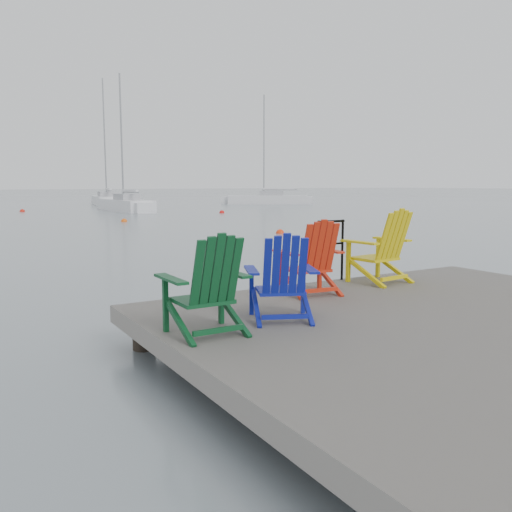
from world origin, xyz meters
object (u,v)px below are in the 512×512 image
chair_yellow (382,246)px  handrail (331,244)px  chair_green (208,285)px  chair_blue (282,277)px  chair_red (312,258)px  buoy_d (22,212)px  sailboat_mid (107,201)px  sailboat_far (268,200)px  sailboat_near (125,206)px  buoy_a (280,233)px  buoy_c (222,213)px  buoy_b (124,222)px

chair_yellow → handrail: bearing=132.0°
chair_green → chair_blue: bearing=6.0°
chair_red → buoy_d: (1.17, 35.15, -0.98)m
handrail → chair_green: 3.26m
sailboat_mid → sailboat_far: 15.20m
handrail → chair_yellow: size_ratio=0.86×
handrail → sailboat_mid: sailboat_mid is taller
handrail → chair_yellow: chair_yellow is taller
sailboat_near → sailboat_mid: 11.75m
handrail → chair_blue: chair_blue is taller
chair_red → buoy_a: chair_red is taller
handrail → sailboat_near: size_ratio=0.09×
buoy_d → sailboat_mid: bearing=46.8°
chair_yellow → chair_red: bearing=-179.8°
buoy_c → chair_red: bearing=-114.9°
handrail → chair_red: bearing=-141.7°
sailboat_mid → buoy_a: size_ratio=35.31×
buoy_a → buoy_b: 10.14m
chair_yellow → buoy_b: chair_yellow is taller
sailboat_mid → sailboat_far: bearing=-8.3°
buoy_d → sailboat_far: bearing=10.9°
chair_yellow → buoy_c: bearing=60.8°
sailboat_near → buoy_a: bearing=-93.2°
buoy_c → sailboat_near: bearing=128.9°
chair_red → chair_yellow: 1.39m
sailboat_far → buoy_a: 32.12m
sailboat_far → handrail: bearing=-176.3°
sailboat_far → buoy_c: size_ratio=30.89×
chair_green → buoy_b: 23.57m
chair_yellow → buoy_c: chair_yellow is taller
sailboat_mid → buoy_a: sailboat_mid is taller
handrail → buoy_b: size_ratio=2.84×
buoy_a → buoy_b: (-3.23, 9.61, 0.00)m
chair_blue → chair_red: chair_red is taller
sailboat_near → handrail: bearing=-104.7°
sailboat_near → sailboat_mid: sailboat_mid is taller
chair_green → buoy_c: bearing=62.4°
chair_green → chair_yellow: chair_yellow is taller
chair_blue → sailboat_far: size_ratio=0.09×
chair_red → buoy_a: 14.23m
sailboat_mid → sailboat_far: size_ratio=1.09×
buoy_b → buoy_d: buoy_d is taller
sailboat_mid → buoy_a: (-2.15, -32.06, -0.36)m
sailboat_far → buoy_b: bearing=166.6°
chair_red → buoy_d: bearing=95.4°
chair_red → chair_yellow: chair_yellow is taller
handrail → chair_blue: bearing=-140.2°
buoy_b → buoy_a: bearing=-71.4°
chair_red → buoy_d: size_ratio=2.65×
chair_red → sailboat_far: size_ratio=0.09×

